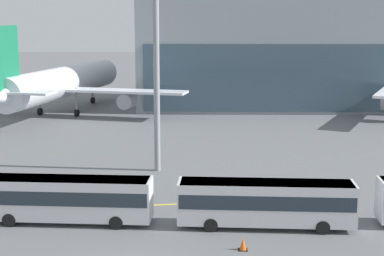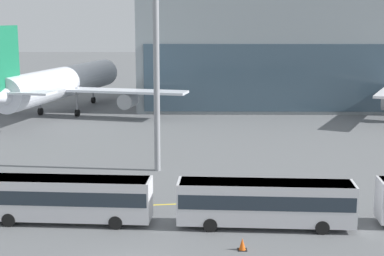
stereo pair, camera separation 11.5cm
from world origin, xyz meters
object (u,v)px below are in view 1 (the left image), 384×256
(shuttle_bus_0, at_px, (66,197))
(airliner_at_gate_far, at_px, (59,83))
(traffic_cone_2, at_px, (243,244))
(shuttle_bus_1, at_px, (266,201))

(shuttle_bus_0, bearing_deg, airliner_at_gate_far, 106.84)
(airliner_at_gate_far, xyz_separation_m, traffic_cone_2, (24.24, -53.39, -4.52))
(airliner_at_gate_far, height_order, shuttle_bus_0, airliner_at_gate_far)
(airliner_at_gate_far, xyz_separation_m, shuttle_bus_1, (26.19, -49.16, -2.94))
(airliner_at_gate_far, distance_m, traffic_cone_2, 58.81)
(airliner_at_gate_far, bearing_deg, shuttle_bus_0, -153.56)
(shuttle_bus_1, height_order, traffic_cone_2, shuttle_bus_1)
(airliner_at_gate_far, bearing_deg, shuttle_bus_1, -138.99)
(traffic_cone_2, bearing_deg, shuttle_bus_1, 65.34)
(shuttle_bus_0, distance_m, traffic_cone_2, 13.75)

